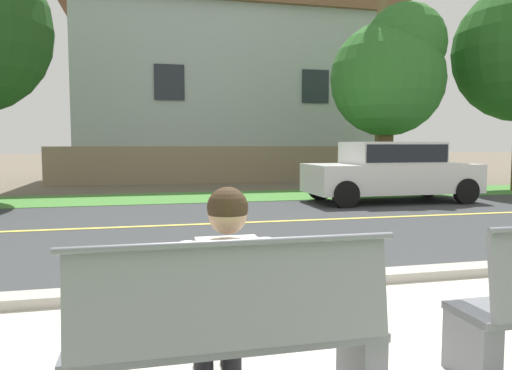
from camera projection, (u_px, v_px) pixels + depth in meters
The scene contains 11 objects.
ground_plane at pixel (218, 213), 10.52m from camera, with size 140.00×140.00×0.00m, color #665B4C.
curb_edge at pixel (303, 282), 5.04m from camera, with size 44.00×0.30×0.11m, color #ADA89E.
street_asphalt at pixel (231, 223), 9.07m from camera, with size 52.00×8.00×0.01m, color #383A3D.
road_centre_line at pixel (231, 223), 9.07m from camera, with size 48.00×0.14×0.01m, color #E0CC4C.
far_verge_grass at pixel (201, 197), 13.55m from camera, with size 48.00×2.80×0.02m, color #478438.
bench_left at pixel (231, 337), 2.59m from camera, with size 1.72×0.48×1.01m.
seated_person_white at pixel (225, 287), 2.74m from camera, with size 0.52×0.68×1.25m.
car_white_far at pixel (391, 169), 12.38m from camera, with size 4.30×1.86×1.54m.
shade_tree_left at pixel (392, 71), 14.73m from camera, with size 3.46×3.46×5.70m.
garden_wall at pixel (225, 165), 18.55m from camera, with size 13.00×0.36×1.40m, color gray.
house_across_street at pixel (230, 93), 21.57m from camera, with size 13.62×6.91×7.41m.
Camera 1 is at (-1.61, -2.34, 1.48)m, focal length 34.07 mm.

